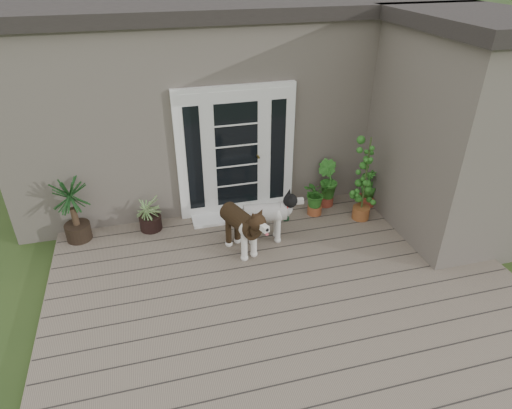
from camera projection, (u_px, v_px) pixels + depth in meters
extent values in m
cube|color=#6B5B4C|center=(290.00, 295.00, 5.79)|extent=(6.20, 4.60, 0.12)
cube|color=#665E54|center=(223.00, 94.00, 8.59)|extent=(7.40, 4.00, 3.10)
cube|color=#2D2826|center=(219.00, 1.00, 7.75)|extent=(7.60, 4.20, 0.20)
cube|color=#665E54|center=(453.00, 138.00, 6.61)|extent=(1.60, 2.40, 3.10)
cube|color=#2D2826|center=(482.00, 20.00, 5.77)|extent=(1.80, 2.60, 0.20)
cube|color=white|center=(236.00, 153.00, 7.01)|extent=(1.90, 0.14, 2.15)
cube|color=white|center=(240.00, 215.00, 7.38)|extent=(1.60, 0.40, 0.05)
imported|color=#1D5016|center=(315.00, 199.00, 7.32)|extent=(0.57, 0.57, 0.55)
imported|color=#275919|center=(326.00, 189.00, 7.58)|extent=(0.55, 0.55, 0.60)
imported|color=#1A5719|center=(368.00, 191.00, 7.61)|extent=(0.42, 0.42, 0.52)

